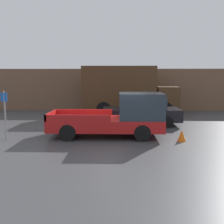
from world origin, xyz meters
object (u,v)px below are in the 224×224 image
car (142,111)px  delivery_truck (125,89)px  pickup_truck (119,117)px  parking_sign (5,112)px  traffic_cone (182,136)px

car → delivery_truck: 4.45m
pickup_truck → parking_sign: size_ratio=2.40×
pickup_truck → traffic_cone: 3.06m
car → parking_sign: parking_sign is taller
delivery_truck → car: bearing=-77.8°
traffic_cone → delivery_truck: bearing=106.3°
delivery_truck → pickup_truck: bearing=-93.6°
car → delivery_truck: delivery_truck is taller
pickup_truck → car: bearing=66.1°
parking_sign → delivery_truck: bearing=54.4°
car → traffic_cone: 4.26m
delivery_truck → parking_sign: (-5.76, -8.04, -0.68)m
pickup_truck → car: pickup_truck is taller
car → parking_sign: 7.71m
pickup_truck → parking_sign: 5.37m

